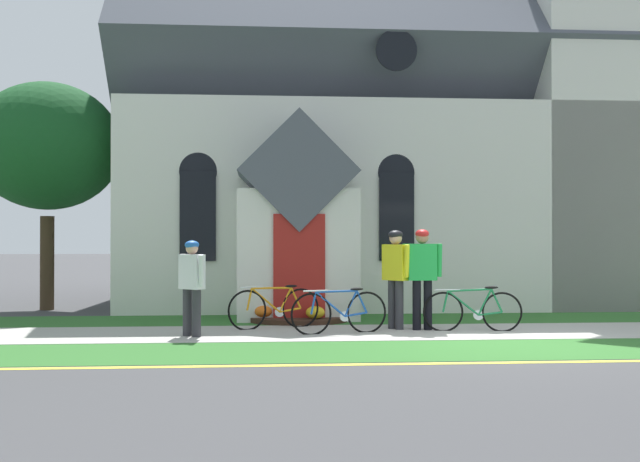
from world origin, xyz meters
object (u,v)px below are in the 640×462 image
(bicycle_green, at_px, (275,308))
(cyclist_in_green_jersey, at_px, (396,270))
(cyclist_in_red_jersey, at_px, (192,281))
(bicycle_orange, at_px, (473,310))
(bicycle_black, at_px, (340,312))
(church_sign, at_px, (298,257))
(yard_deciduous_tree, at_px, (48,147))
(cyclist_in_orange_jersey, at_px, (422,270))

(bicycle_green, xyz_separation_m, cyclist_in_green_jersey, (2.15, -0.32, 0.68))
(cyclist_in_red_jersey, bearing_deg, bicycle_orange, 4.68)
(bicycle_green, height_order, cyclist_in_red_jersey, cyclist_in_red_jersey)
(bicycle_black, bearing_deg, church_sign, 104.19)
(bicycle_black, xyz_separation_m, bicycle_orange, (2.37, 0.16, -0.01))
(church_sign, xyz_separation_m, yard_deciduous_tree, (-5.59, 2.63, 2.46))
(bicycle_orange, bearing_deg, cyclist_in_green_jersey, 164.19)
(church_sign, relative_size, yard_deciduous_tree, 0.37)
(cyclist_in_red_jersey, bearing_deg, cyclist_in_green_jersey, 12.19)
(bicycle_black, xyz_separation_m, bicycle_green, (-1.09, 0.86, 0.00))
(bicycle_orange, bearing_deg, cyclist_in_red_jersey, -175.32)
(cyclist_in_red_jersey, distance_m, yard_deciduous_tree, 7.00)
(church_sign, bearing_deg, cyclist_in_green_jersey, -47.95)
(bicycle_green, relative_size, cyclist_in_red_jersey, 1.04)
(bicycle_green, bearing_deg, cyclist_in_green_jersey, -8.54)
(cyclist_in_orange_jersey, xyz_separation_m, cyclist_in_green_jersey, (-0.44, 0.17, -0.01))
(cyclist_in_orange_jersey, distance_m, cyclist_in_red_jersey, 4.03)
(bicycle_black, height_order, cyclist_in_orange_jersey, cyclist_in_orange_jersey)
(cyclist_in_green_jersey, bearing_deg, bicycle_green, 171.46)
(cyclist_in_green_jersey, bearing_deg, bicycle_black, -153.38)
(cyclist_in_orange_jersey, distance_m, yard_deciduous_tree, 9.37)
(cyclist_in_orange_jersey, bearing_deg, cyclist_in_green_jersey, 158.78)
(bicycle_green, xyz_separation_m, cyclist_in_orange_jersey, (2.60, -0.50, 0.69))
(yard_deciduous_tree, bearing_deg, cyclist_in_red_jersey, -54.67)
(yard_deciduous_tree, bearing_deg, bicycle_black, -38.93)
(cyclist_in_orange_jersey, height_order, yard_deciduous_tree, yard_deciduous_tree)
(cyclist_in_red_jersey, bearing_deg, yard_deciduous_tree, 125.33)
(bicycle_black, bearing_deg, cyclist_in_orange_jersey, 13.44)
(bicycle_green, distance_m, cyclist_in_green_jersey, 2.28)
(bicycle_black, height_order, yard_deciduous_tree, yard_deciduous_tree)
(church_sign, xyz_separation_m, cyclist_in_green_jersey, (1.66, -1.84, -0.20))
(bicycle_green, height_order, bicycle_orange, bicycle_orange)
(bicycle_black, distance_m, cyclist_in_red_jersey, 2.55)
(cyclist_in_green_jersey, relative_size, cyclist_in_red_jersey, 1.11)
(church_sign, bearing_deg, bicycle_orange, -36.71)
(cyclist_in_orange_jersey, bearing_deg, church_sign, 136.27)
(cyclist_in_green_jersey, xyz_separation_m, cyclist_in_red_jersey, (-3.54, -0.77, -0.13))
(church_sign, distance_m, cyclist_in_red_jersey, 3.23)
(yard_deciduous_tree, bearing_deg, church_sign, -25.16)
(church_sign, xyz_separation_m, bicycle_green, (-0.49, -1.52, -0.88))
(bicycle_black, xyz_separation_m, cyclist_in_green_jersey, (1.06, 0.53, 0.68))
(bicycle_orange, height_order, cyclist_in_green_jersey, cyclist_in_green_jersey)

